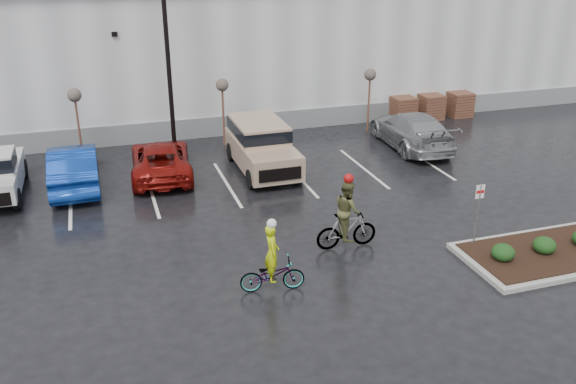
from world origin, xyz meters
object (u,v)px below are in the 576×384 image
object	(u,v)px
fire_lane_sign	(478,208)
cyclist_hivis	(272,268)
suv_tan	(262,148)
lamppost	(166,28)
pallet_stack_c	(459,104)
sapling_mid	(222,89)
car_blue	(74,167)
pallet_stack_b	(431,107)
cyclist_olive	(347,222)
car_far_silver	(411,130)
pallet_stack_a	(403,109)
car_red	(161,160)
sapling_west	(75,99)
sapling_east	(370,78)

from	to	relation	value
fire_lane_sign	cyclist_hivis	size ratio (longest dim) A/B	1.00
suv_tan	fire_lane_sign	bearing A→B (deg)	-62.85
lamppost	pallet_stack_c	xyz separation A→B (m)	(16.00, 2.00, -5.01)
sapling_mid	car_blue	distance (m)	7.82
pallet_stack_b	cyclist_olive	size ratio (longest dim) A/B	0.54
fire_lane_sign	car_far_silver	size ratio (longest dim) A/B	0.38
pallet_stack_a	pallet_stack_c	bearing A→B (deg)	0.00
pallet_stack_c	cyclist_hivis	bearing A→B (deg)	-136.55
pallet_stack_c	cyclist_hivis	world-z (taller)	cyclist_hivis
lamppost	fire_lane_sign	size ratio (longest dim) A/B	4.19
suv_tan	car_red	bearing A→B (deg)	169.94
sapling_west	pallet_stack_c	bearing A→B (deg)	2.86
sapling_east	fire_lane_sign	size ratio (longest dim) A/B	1.45
suv_tan	cyclist_olive	world-z (taller)	cyclist_olive
pallet_stack_a	cyclist_hivis	size ratio (longest dim) A/B	0.61
pallet_stack_c	car_blue	world-z (taller)	car_blue
lamppost	sapling_west	size ratio (longest dim) A/B	2.88
lamppost	sapling_east	world-z (taller)	lamppost
lamppost	pallet_stack_b	bearing A→B (deg)	8.02
pallet_stack_b	cyclist_olive	xyz separation A→B (m)	(-10.26, -12.50, 0.23)
sapling_east	car_blue	bearing A→B (deg)	-166.57
suv_tan	cyclist_hivis	size ratio (longest dim) A/B	2.31
lamppost	cyclist_hivis	xyz separation A→B (m)	(0.96, -12.25, -5.00)
cyclist_olive	pallet_stack_b	bearing A→B (deg)	-38.40
pallet_stack_c	cyclist_olive	size ratio (longest dim) A/B	0.54
lamppost	fire_lane_sign	bearing A→B (deg)	-56.54
car_red	suv_tan	world-z (taller)	suv_tan
sapling_east	pallet_stack_a	distance (m)	3.39
pallet_stack_c	car_blue	distance (m)	20.75
pallet_stack_a	pallet_stack_c	world-z (taller)	same
sapling_east	pallet_stack_c	xyz separation A→B (m)	(6.00, 1.00, -2.05)
sapling_west	car_blue	world-z (taller)	sapling_west
pallet_stack_c	car_far_silver	size ratio (longest dim) A/B	0.24
sapling_west	cyclist_hivis	world-z (taller)	sapling_west
pallet_stack_a	suv_tan	size ratio (longest dim) A/B	0.26
sapling_west	cyclist_hivis	distance (m)	14.29
fire_lane_sign	pallet_stack_b	bearing A→B (deg)	65.12
pallet_stack_b	sapling_west	bearing A→B (deg)	-176.86
sapling_west	car_far_silver	distance (m)	15.24
fire_lane_sign	cyclist_hivis	bearing A→B (deg)	-176.28
suv_tan	sapling_west	bearing A→B (deg)	151.28
suv_tan	sapling_mid	bearing A→B (deg)	101.08
car_red	cyclist_hivis	distance (m)	10.16
pallet_stack_b	fire_lane_sign	world-z (taller)	fire_lane_sign
sapling_mid	cyclist_hivis	world-z (taller)	sapling_mid
pallet_stack_a	car_red	bearing A→B (deg)	-162.36
pallet_stack_b	cyclist_hivis	size ratio (longest dim) A/B	0.61
sapling_east	pallet_stack_c	world-z (taller)	sapling_east
car_red	sapling_mid	bearing A→B (deg)	-131.09
sapling_east	pallet_stack_b	world-z (taller)	sapling_east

